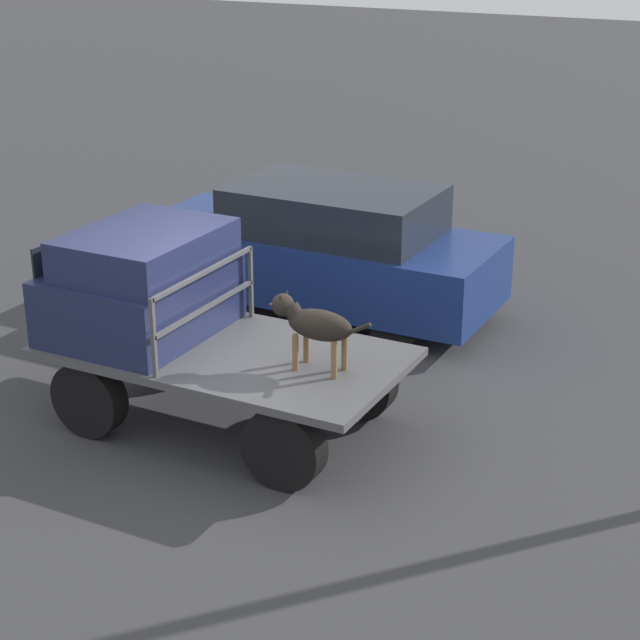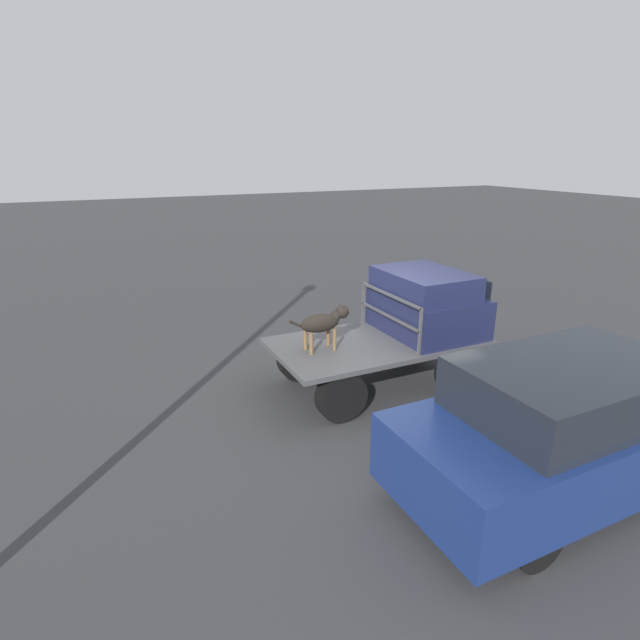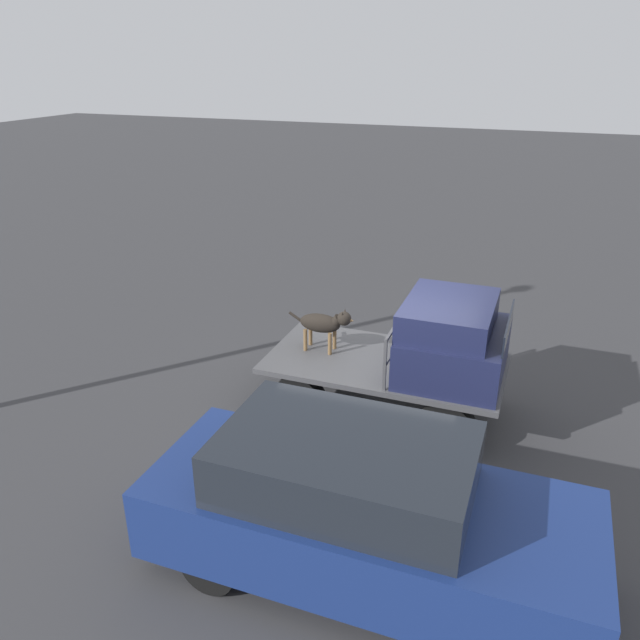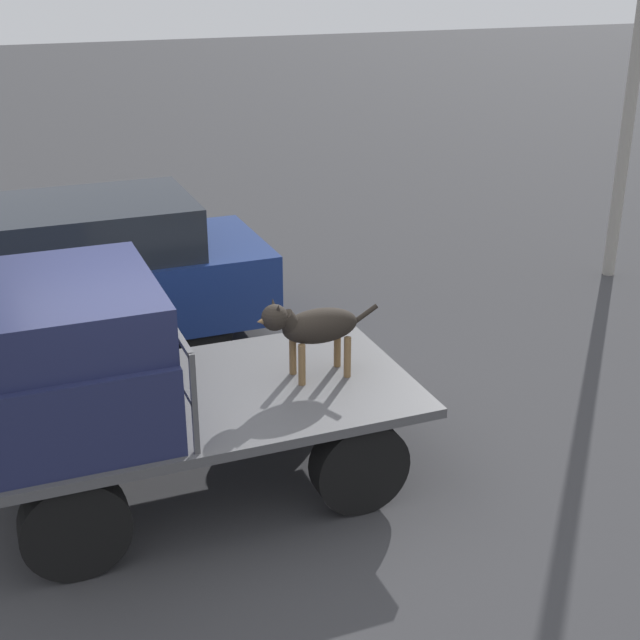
% 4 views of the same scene
% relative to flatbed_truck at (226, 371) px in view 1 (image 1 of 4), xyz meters
% --- Properties ---
extents(ground_plane, '(80.00, 80.00, 0.00)m').
position_rel_flatbed_truck_xyz_m(ground_plane, '(0.00, 0.00, -0.59)').
color(ground_plane, '#38383A').
extents(flatbed_truck, '(3.53, 1.88, 0.84)m').
position_rel_flatbed_truck_xyz_m(flatbed_truck, '(0.00, 0.00, 0.00)').
color(flatbed_truck, black).
rests_on(flatbed_truck, ground).
extents(truck_cab, '(1.44, 1.76, 1.09)m').
position_rel_flatbed_truck_xyz_m(truck_cab, '(0.97, 0.00, 0.76)').
color(truck_cab, '#1E2347').
rests_on(truck_cab, flatbed_truck).
extents(truck_headboard, '(0.04, 1.76, 0.77)m').
position_rel_flatbed_truck_xyz_m(truck_headboard, '(0.21, 0.00, 0.76)').
color(truck_headboard, '#4C4C4F').
rests_on(truck_headboard, flatbed_truck).
extents(dog, '(1.06, 0.29, 0.73)m').
position_rel_flatbed_truck_xyz_m(dog, '(-0.98, 0.02, 0.70)').
color(dog, brown).
rests_on(dog, flatbed_truck).
extents(parked_sedan, '(4.56, 1.79, 1.64)m').
position_rel_flatbed_truck_xyz_m(parked_sedan, '(0.64, -3.31, 0.23)').
color(parked_sedan, black).
rests_on(parked_sedan, ground).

